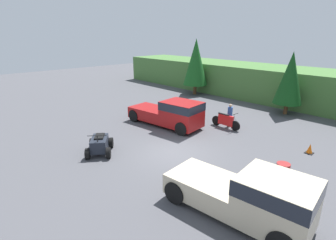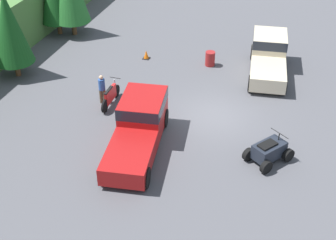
{
  "view_description": "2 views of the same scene",
  "coord_description": "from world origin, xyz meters",
  "views": [
    {
      "loc": [
        9.51,
        -9.33,
        6.28
      ],
      "look_at": [
        -2.35,
        1.64,
        0.95
      ],
      "focal_mm": 28.0,
      "sensor_mm": 36.0,
      "label": 1
    },
    {
      "loc": [
        -19.53,
        -3.61,
        13.08
      ],
      "look_at": [
        -2.35,
        1.64,
        0.95
      ],
      "focal_mm": 50.0,
      "sensor_mm": 36.0,
      "label": 2
    }
  ],
  "objects": [
    {
      "name": "pickup_truck_red",
      "position": [
        -3.2,
        2.76,
        1.02
      ],
      "size": [
        5.84,
        2.73,
        1.95
      ],
      "rotation": [
        0.0,
        0.0,
        0.13
      ],
      "color": "maroon",
      "rests_on": "ground_plane"
    },
    {
      "name": "tree_mid_left",
      "position": [
        0.92,
        11.75,
        2.96
      ],
      "size": [
        2.21,
        2.21,
        5.03
      ],
      "color": "brown",
      "rests_on": "ground_plane"
    },
    {
      "name": "traffic_cone",
      "position": [
        5.15,
        5.34,
        0.25
      ],
      "size": [
        0.42,
        0.42,
        0.55
      ],
      "color": "black",
      "rests_on": "ground_plane"
    },
    {
      "name": "rider_person",
      "position": [
        -0.44,
        5.81,
        0.89
      ],
      "size": [
        0.36,
        0.37,
        1.64
      ],
      "rotation": [
        0.0,
        0.0,
        0.07
      ],
      "color": "brown",
      "rests_on": "ground_plane"
    },
    {
      "name": "dirt_bike",
      "position": [
        -0.44,
        5.36,
        0.5
      ],
      "size": [
        2.28,
        0.6,
        1.2
      ],
      "rotation": [
        0.0,
        0.0,
        0.0
      ],
      "color": "black",
      "rests_on": "ground_plane"
    },
    {
      "name": "quad_atv",
      "position": [
        -2.75,
        -3.1,
        0.5
      ],
      "size": [
        2.35,
        2.22,
        1.25
      ],
      "rotation": [
        0.0,
        0.0,
        -0.64
      ],
      "color": "black",
      "rests_on": "ground_plane"
    },
    {
      "name": "pickup_truck_second",
      "position": [
        5.79,
        -2.01,
        1.02
      ],
      "size": [
        5.39,
        2.6,
        1.95
      ],
      "rotation": [
        0.0,
        0.0,
        0.11
      ],
      "color": "beige",
      "rests_on": "ground_plane"
    },
    {
      "name": "ground_plane",
      "position": [
        0.0,
        0.0,
        0.0
      ],
      "size": [
        80.0,
        80.0,
        0.0
      ],
      "primitive_type": "plane",
      "color": "#4C4C51"
    },
    {
      "name": "steel_barrel",
      "position": [
        5.41,
        1.37,
        0.44
      ],
      "size": [
        0.58,
        0.58,
        0.88
      ],
      "color": "maroon",
      "rests_on": "ground_plane"
    }
  ]
}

